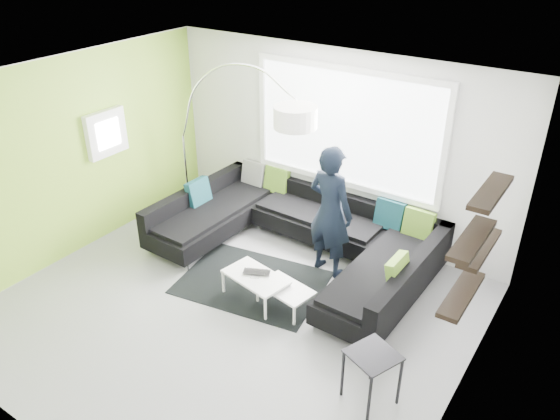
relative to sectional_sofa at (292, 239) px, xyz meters
The scene contains 9 objects.
ground 1.42m from the sectional_sofa, 90.60° to the right, with size 5.50×5.50×0.00m, color gray.
room_shell 1.87m from the sectional_sofa, 88.85° to the right, with size 5.54×5.04×2.82m.
sectional_sofa is the anchor object (origin of this frame).
rug 0.85m from the sectional_sofa, 101.15° to the right, with size 1.87×1.36×0.01m, color black.
coffee_table 1.03m from the sectional_sofa, 72.87° to the right, with size 1.07×0.62×0.35m, color white.
arc_lamp 2.46m from the sectional_sofa, behind, with size 2.46×0.81×2.63m, color silver, non-canonical shape.
side_table 2.66m from the sectional_sofa, 39.94° to the right, with size 0.44×0.44×0.61m, color black.
person 0.79m from the sectional_sofa, ahead, with size 0.74×0.54×1.85m, color black.
laptop 1.00m from the sectional_sofa, 84.66° to the right, with size 0.40×0.34×0.03m, color black.
Camera 1 is at (3.53, -4.13, 4.36)m, focal length 35.00 mm.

